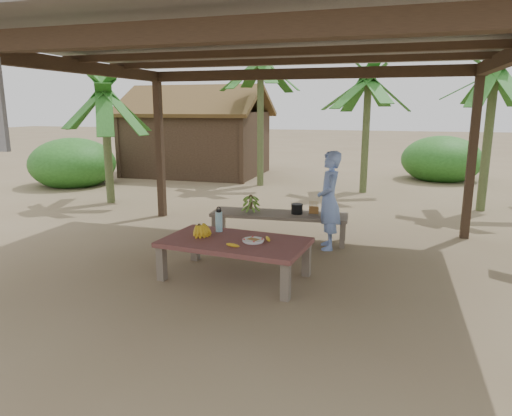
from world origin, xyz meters
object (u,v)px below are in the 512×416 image
(work_table, at_px, (235,245))
(water_flask, at_px, (219,221))
(woman, at_px, (329,201))
(ripe_banana_bunch, at_px, (199,229))
(plate, at_px, (253,240))
(bench, at_px, (279,216))
(cooking_pot, at_px, (297,209))

(work_table, height_order, water_flask, water_flask)
(work_table, bearing_deg, woman, 64.93)
(ripe_banana_bunch, bearing_deg, work_table, -7.50)
(plate, distance_m, woman, 1.78)
(bench, relative_size, plate, 8.26)
(plate, relative_size, water_flask, 0.79)
(work_table, distance_m, bench, 1.84)
(work_table, distance_m, cooking_pot, 1.92)
(bench, xyz_separation_m, woman, (0.83, -0.23, 0.36))
(plate, distance_m, water_flask, 0.69)
(ripe_banana_bunch, relative_size, water_flask, 0.84)
(bench, bearing_deg, plate, -90.43)
(work_table, relative_size, cooking_pot, 10.42)
(work_table, height_order, cooking_pot, cooking_pot)
(ripe_banana_bunch, xyz_separation_m, plate, (0.75, -0.07, -0.07))
(bench, xyz_separation_m, water_flask, (-0.47, -1.50, 0.25))
(plate, relative_size, cooking_pot, 1.49)
(plate, height_order, woman, woman)
(water_flask, xyz_separation_m, cooking_pot, (0.75, 1.54, -0.12))
(plate, bearing_deg, water_flask, 149.79)
(water_flask, distance_m, woman, 1.82)
(ripe_banana_bunch, bearing_deg, plate, -5.62)
(ripe_banana_bunch, bearing_deg, bench, 70.21)
(plate, height_order, cooking_pot, cooking_pot)
(work_table, height_order, bench, work_table)
(work_table, distance_m, plate, 0.26)
(cooking_pot, height_order, woman, woman)
(cooking_pot, xyz_separation_m, woman, (0.55, -0.27, 0.22))
(bench, height_order, cooking_pot, cooking_pot)
(work_table, distance_m, water_flask, 0.52)
(plate, relative_size, woman, 0.18)
(work_table, xyz_separation_m, bench, (0.13, 1.83, -0.04))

